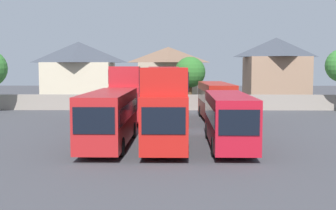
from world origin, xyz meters
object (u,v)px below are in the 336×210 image
at_px(bus_5, 164,91).
at_px(bus_6, 216,99).
at_px(house_terrace_centre, 168,75).
at_px(house_terrace_right, 276,70).
at_px(bus_2, 166,102).
at_px(bus_1, 110,115).
at_px(house_terrace_left, 79,72).
at_px(tree_right_of_lot, 190,73).
at_px(bus_3, 229,117).
at_px(bus_4, 126,90).

xyz_separation_m(bus_5, bus_6, (4.79, 0.23, -0.83)).
bearing_deg(house_terrace_centre, house_terrace_right, -0.68).
distance_m(bus_2, bus_5, 13.00).
relative_size(bus_1, house_terrace_left, 1.09).
bearing_deg(house_terrace_left, tree_right_of_lot, -25.59).
relative_size(bus_3, bus_5, 0.94).
distance_m(bus_1, house_terrace_centre, 33.20).
distance_m(house_terrace_left, house_terrace_right, 27.16).
bearing_deg(bus_2, house_terrace_left, -158.79).
distance_m(bus_2, bus_4, 13.73).
relative_size(bus_1, house_terrace_centre, 1.28).
relative_size(bus_4, house_terrace_right, 1.14).
distance_m(bus_4, bus_6, 8.38).
bearing_deg(house_terrace_right, bus_1, -118.83).
height_order(house_terrace_left, tree_right_of_lot, house_terrace_left).
xyz_separation_m(bus_6, house_terrace_centre, (-4.70, 19.78, 1.95)).
relative_size(bus_2, bus_5, 0.96).
bearing_deg(bus_3, bus_1, -90.24).
relative_size(bus_5, tree_right_of_lot, 1.74).
bearing_deg(bus_4, house_terrace_centre, 165.97).
distance_m(bus_5, house_terrace_right, 24.85).
distance_m(house_terrace_centre, tree_right_of_lot, 7.85).
bearing_deg(house_terrace_centre, bus_2, -89.50).
bearing_deg(bus_6, house_terrace_left, -140.56).
relative_size(bus_4, tree_right_of_lot, 1.65).
height_order(bus_6, tree_right_of_lot, tree_right_of_lot).
xyz_separation_m(bus_2, bus_4, (-3.93, 13.15, 0.03)).
distance_m(bus_4, house_terrace_centre, 20.21).
relative_size(bus_4, house_terrace_centre, 1.25).
distance_m(bus_2, bus_3, 4.06).
relative_size(house_terrace_left, house_terrace_right, 1.07).
xyz_separation_m(bus_1, tree_right_of_lot, (6.02, 25.63, 2.35)).
distance_m(bus_6, house_terrace_centre, 20.42).
xyz_separation_m(bus_4, house_terrace_right, (18.42, 19.67, 1.74)).
distance_m(bus_1, bus_5, 13.38).
xyz_separation_m(bus_5, house_terrace_centre, (0.09, 20.01, 1.12)).
distance_m(bus_5, house_terrace_left, 23.43).
distance_m(bus_3, bus_5, 13.87).
xyz_separation_m(bus_1, house_terrace_centre, (3.28, 32.98, 1.98)).
bearing_deg(bus_3, house_terrace_left, -152.25).
bearing_deg(bus_1, bus_6, 149.36).
bearing_deg(bus_5, bus_4, -93.47).
xyz_separation_m(bus_3, house_terrace_centre, (-4.24, 33.14, 2.05)).
xyz_separation_m(bus_5, tree_right_of_lot, (2.83, 12.66, 1.49)).
relative_size(house_terrace_right, tree_right_of_lot, 1.44).
height_order(bus_3, bus_6, bus_6).
relative_size(bus_5, house_terrace_right, 1.21).
distance_m(bus_4, house_terrace_right, 27.00).
bearing_deg(tree_right_of_lot, house_terrace_centre, 110.46).
distance_m(bus_1, house_terrace_left, 34.18).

